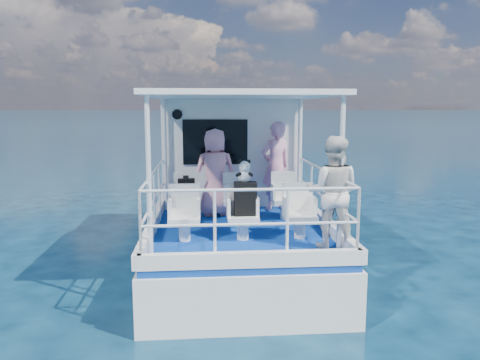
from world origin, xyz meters
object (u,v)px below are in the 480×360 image
object	(u,v)px
backpack_center	(245,199)
panda	(244,171)
passenger_port_fwd	(215,172)
passenger_stbd_aft	(332,193)

from	to	relation	value
backpack_center	panda	world-z (taller)	panda
passenger_port_fwd	passenger_stbd_aft	bearing A→B (deg)	116.49
passenger_stbd_aft	backpack_center	xyz separation A→B (m)	(-1.21, 0.55, -0.18)
backpack_center	panda	distance (m)	0.43
passenger_port_fwd	passenger_stbd_aft	size ratio (longest dim) A/B	1.01
passenger_stbd_aft	backpack_center	world-z (taller)	passenger_stbd_aft
passenger_port_fwd	backpack_center	world-z (taller)	passenger_port_fwd
passenger_port_fwd	passenger_stbd_aft	world-z (taller)	passenger_port_fwd
panda	passenger_port_fwd	bearing A→B (deg)	103.49
passenger_stbd_aft	panda	world-z (taller)	passenger_stbd_aft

